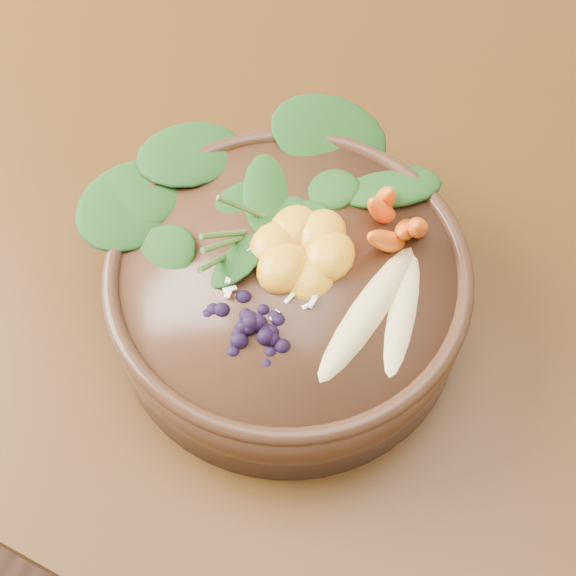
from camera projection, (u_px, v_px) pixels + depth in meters
name	position (u px, v px, depth m)	size (l,w,h in m)	color
ground	(389.00, 474.00, 1.40)	(4.00, 4.00, 0.00)	#381E0F
dining_table	(456.00, 271.00, 0.84)	(1.60, 0.90, 0.75)	#331C0C
stoneware_bowl	(288.00, 294.00, 0.67)	(0.30, 0.30, 0.08)	#432919
kale_heap	(279.00, 176.00, 0.66)	(0.19, 0.17, 0.04)	#204B19
carrot_cluster	(399.00, 197.00, 0.63)	(0.06, 0.06, 0.08)	orange
banana_halves	(387.00, 303.00, 0.61)	(0.08, 0.17, 0.03)	#E0CC84
mandarin_cluster	(302.00, 242.00, 0.63)	(0.09, 0.09, 0.03)	orange
blueberry_pile	(249.00, 314.00, 0.59)	(0.14, 0.10, 0.04)	black
coconut_flakes	(277.00, 285.00, 0.63)	(0.09, 0.07, 0.01)	white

